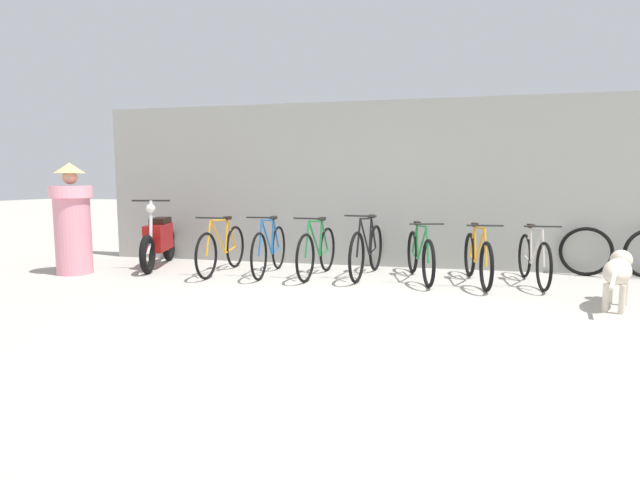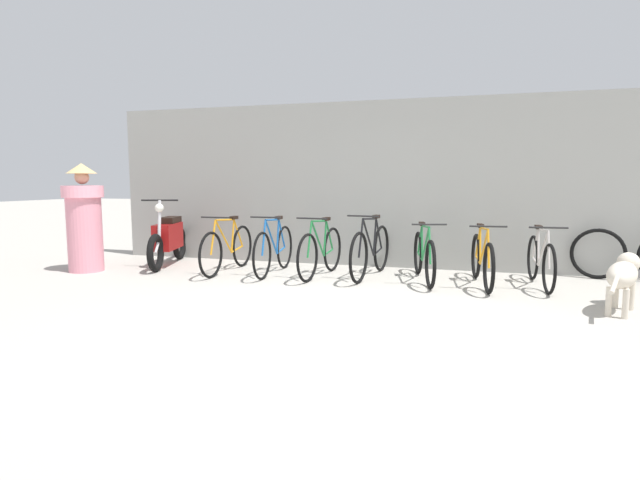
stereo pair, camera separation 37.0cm
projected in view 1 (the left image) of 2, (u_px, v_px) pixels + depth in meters
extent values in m
plane|color=#ADA89E|center=(343.00, 317.00, 5.15)|extent=(60.00, 60.00, 0.00)
cube|color=gray|center=(379.00, 185.00, 8.18)|extent=(9.65, 0.20, 2.68)
torus|color=black|center=(206.00, 256.00, 7.10)|extent=(0.05, 0.68, 0.68)
torus|color=black|center=(235.00, 247.00, 8.11)|extent=(0.05, 0.68, 0.68)
cylinder|color=orange|center=(218.00, 237.00, 7.47)|extent=(0.03, 0.52, 0.56)
cylinder|color=orange|center=(226.00, 236.00, 7.76)|extent=(0.03, 0.13, 0.51)
cylinder|color=orange|center=(219.00, 220.00, 7.49)|extent=(0.03, 0.60, 0.06)
cylinder|color=orange|center=(230.00, 250.00, 7.93)|extent=(0.03, 0.40, 0.08)
cylinder|color=orange|center=(231.00, 234.00, 7.95)|extent=(0.03, 0.31, 0.47)
cylinder|color=orange|center=(208.00, 238.00, 7.15)|extent=(0.03, 0.18, 0.50)
cube|color=black|center=(227.00, 218.00, 7.78)|extent=(0.07, 0.18, 0.05)
cylinder|color=black|center=(210.00, 218.00, 7.19)|extent=(0.46, 0.03, 0.02)
torus|color=black|center=(259.00, 256.00, 7.02)|extent=(0.05, 0.69, 0.69)
torus|color=black|center=(279.00, 247.00, 7.98)|extent=(0.05, 0.69, 0.69)
cylinder|color=#1959A5|center=(267.00, 238.00, 7.37)|extent=(0.04, 0.49, 0.57)
cylinder|color=#1959A5|center=(273.00, 237.00, 7.65)|extent=(0.03, 0.13, 0.52)
cylinder|color=#1959A5|center=(268.00, 220.00, 7.39)|extent=(0.04, 0.57, 0.06)
cylinder|color=#1959A5|center=(275.00, 251.00, 7.81)|extent=(0.04, 0.37, 0.08)
cylinder|color=#1959A5|center=(276.00, 234.00, 7.82)|extent=(0.03, 0.30, 0.48)
cylinder|color=#1959A5|center=(260.00, 238.00, 7.07)|extent=(0.03, 0.18, 0.51)
cube|color=black|center=(273.00, 218.00, 7.66)|extent=(0.07, 0.18, 0.05)
cylinder|color=black|center=(262.00, 218.00, 7.10)|extent=(0.46, 0.03, 0.02)
torus|color=black|center=(305.00, 258.00, 6.88)|extent=(0.12, 0.69, 0.69)
torus|color=black|center=(327.00, 249.00, 7.78)|extent=(0.12, 0.69, 0.69)
cylinder|color=#1E7238|center=(315.00, 239.00, 7.20)|extent=(0.08, 0.47, 0.57)
cylinder|color=#1E7238|center=(321.00, 238.00, 7.46)|extent=(0.04, 0.13, 0.52)
cylinder|color=#1E7238|center=(316.00, 221.00, 7.22)|extent=(0.09, 0.55, 0.06)
cylinder|color=#1E7238|center=(324.00, 252.00, 7.61)|extent=(0.07, 0.36, 0.08)
cylinder|color=#1E7238|center=(325.00, 235.00, 7.63)|extent=(0.06, 0.29, 0.48)
cylinder|color=#1E7238|center=(307.00, 240.00, 6.92)|extent=(0.05, 0.17, 0.50)
cube|color=black|center=(322.00, 219.00, 7.47)|extent=(0.09, 0.19, 0.05)
cylinder|color=black|center=(309.00, 219.00, 6.95)|extent=(0.46, 0.08, 0.02)
torus|color=black|center=(357.00, 257.00, 6.84)|extent=(0.14, 0.72, 0.72)
torus|color=black|center=(376.00, 248.00, 7.83)|extent=(0.14, 0.72, 0.72)
cylinder|color=black|center=(365.00, 237.00, 7.19)|extent=(0.10, 0.53, 0.59)
cylinder|color=black|center=(370.00, 236.00, 7.48)|extent=(0.05, 0.14, 0.54)
cylinder|color=black|center=(366.00, 219.00, 7.21)|extent=(0.11, 0.61, 0.06)
cylinder|color=black|center=(372.00, 251.00, 7.65)|extent=(0.08, 0.40, 0.08)
cylinder|color=black|center=(374.00, 233.00, 7.66)|extent=(0.07, 0.32, 0.50)
cylinder|color=black|center=(359.00, 238.00, 6.88)|extent=(0.05, 0.19, 0.53)
cube|color=black|center=(371.00, 216.00, 7.50)|extent=(0.09, 0.19, 0.05)
cylinder|color=black|center=(360.00, 216.00, 6.92)|extent=(0.46, 0.08, 0.02)
torus|color=black|center=(428.00, 263.00, 6.55)|extent=(0.20, 0.64, 0.64)
torus|color=black|center=(413.00, 252.00, 7.62)|extent=(0.20, 0.64, 0.64)
cylinder|color=#1E7238|center=(422.00, 244.00, 6.94)|extent=(0.15, 0.52, 0.54)
cylinder|color=#1E7238|center=(418.00, 242.00, 7.25)|extent=(0.06, 0.14, 0.49)
cylinder|color=#1E7238|center=(422.00, 226.00, 6.97)|extent=(0.17, 0.61, 0.06)
cylinder|color=#1E7238|center=(415.00, 255.00, 7.42)|extent=(0.12, 0.40, 0.08)
cylinder|color=#1E7238|center=(415.00, 239.00, 7.44)|extent=(0.10, 0.32, 0.45)
cylinder|color=#1E7238|center=(428.00, 245.00, 6.61)|extent=(0.07, 0.19, 0.48)
cube|color=black|center=(417.00, 223.00, 7.27)|extent=(0.11, 0.19, 0.05)
cylinder|color=black|center=(427.00, 224.00, 6.65)|extent=(0.45, 0.13, 0.02)
torus|color=black|center=(486.00, 267.00, 6.30)|extent=(0.13, 0.65, 0.65)
torus|color=black|center=(470.00, 255.00, 7.34)|extent=(0.13, 0.65, 0.65)
cylinder|color=orange|center=(480.00, 246.00, 6.68)|extent=(0.09, 0.52, 0.54)
cylinder|color=orange|center=(475.00, 244.00, 6.98)|extent=(0.04, 0.13, 0.49)
cylinder|color=orange|center=(480.00, 228.00, 6.70)|extent=(0.10, 0.60, 0.06)
cylinder|color=orange|center=(472.00, 258.00, 7.15)|extent=(0.08, 0.40, 0.08)
cylinder|color=orange|center=(472.00, 241.00, 7.17)|extent=(0.07, 0.31, 0.45)
cylinder|color=orange|center=(486.00, 247.00, 6.35)|extent=(0.05, 0.19, 0.48)
cube|color=black|center=(475.00, 225.00, 7.00)|extent=(0.09, 0.19, 0.05)
cylinder|color=black|center=(485.00, 226.00, 6.40)|extent=(0.46, 0.08, 0.02)
torus|color=black|center=(544.00, 267.00, 6.32)|extent=(0.09, 0.64, 0.64)
torus|color=black|center=(525.00, 256.00, 7.26)|extent=(0.09, 0.64, 0.64)
cylinder|color=beige|center=(537.00, 247.00, 6.66)|extent=(0.06, 0.48, 0.53)
cylinder|color=beige|center=(531.00, 245.00, 6.93)|extent=(0.04, 0.12, 0.48)
cylinder|color=beige|center=(536.00, 229.00, 6.68)|extent=(0.07, 0.55, 0.06)
cylinder|color=beige|center=(528.00, 259.00, 7.08)|extent=(0.06, 0.36, 0.08)
cylinder|color=beige|center=(528.00, 242.00, 7.10)|extent=(0.05, 0.29, 0.44)
cylinder|color=beige|center=(543.00, 248.00, 6.36)|extent=(0.04, 0.17, 0.47)
cube|color=black|center=(531.00, 226.00, 6.94)|extent=(0.08, 0.18, 0.05)
cylinder|color=black|center=(543.00, 226.00, 6.40)|extent=(0.46, 0.06, 0.02)
torus|color=black|center=(148.00, 254.00, 7.54)|extent=(0.26, 0.60, 0.60)
torus|color=black|center=(169.00, 244.00, 8.80)|extent=(0.26, 0.60, 0.60)
cube|color=maroon|center=(159.00, 237.00, 8.15)|extent=(0.49, 0.85, 0.42)
cube|color=black|center=(160.00, 221.00, 8.26)|extent=(0.37, 0.56, 0.10)
cylinder|color=silver|center=(151.00, 220.00, 7.72)|extent=(0.09, 0.15, 0.62)
cylinder|color=silver|center=(149.00, 247.00, 7.63)|extent=(0.10, 0.22, 0.22)
cylinder|color=black|center=(151.00, 201.00, 7.73)|extent=(0.57, 0.18, 0.03)
sphere|color=silver|center=(151.00, 208.00, 7.71)|extent=(0.17, 0.17, 0.14)
ellipsoid|color=beige|center=(617.00, 272.00, 5.45)|extent=(0.53, 0.77, 0.28)
cylinder|color=beige|center=(610.00, 290.00, 5.70)|extent=(0.08, 0.08, 0.31)
cylinder|color=beige|center=(625.00, 292.00, 5.61)|extent=(0.08, 0.08, 0.31)
cylinder|color=beige|center=(606.00, 298.00, 5.34)|extent=(0.08, 0.08, 0.31)
cylinder|color=beige|center=(622.00, 300.00, 5.25)|extent=(0.08, 0.08, 0.31)
sphere|color=beige|center=(621.00, 260.00, 5.78)|extent=(0.31, 0.31, 0.24)
ellipsoid|color=beige|center=(622.00, 260.00, 5.86)|extent=(0.14, 0.16, 0.09)
cylinder|color=beige|center=(613.00, 281.00, 5.06)|extent=(0.16, 0.30, 0.15)
cylinder|color=pink|center=(73.00, 230.00, 7.52)|extent=(0.72, 0.72, 1.33)
cylinder|color=#FFA0B2|center=(71.00, 192.00, 7.45)|extent=(0.85, 0.85, 0.18)
sphere|color=tan|center=(70.00, 177.00, 7.43)|extent=(0.30, 0.30, 0.21)
cone|color=tan|center=(69.00, 168.00, 7.41)|extent=(0.63, 0.63, 0.16)
torus|color=black|center=(586.00, 252.00, 7.36)|extent=(0.72, 0.23, 0.73)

